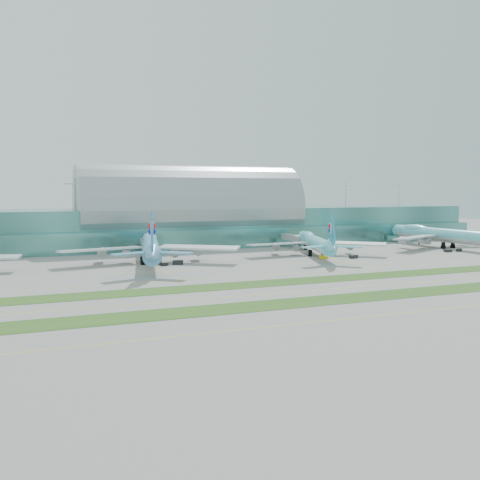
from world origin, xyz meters
name	(u,v)px	position (x,y,z in m)	size (l,w,h in m)	color
ground	(303,282)	(0.00, 0.00, 0.00)	(700.00, 700.00, 0.00)	gray
terminal	(190,219)	(0.01, 128.79, 14.23)	(340.00, 69.10, 36.00)	#3D7A75
grass_strip_near	(351,298)	(0.00, -28.00, 0.04)	(420.00, 12.00, 0.08)	#2D591E
grass_strip_far	(300,281)	(0.00, 2.00, 0.04)	(420.00, 12.00, 0.08)	#2D591E
taxiline_a	(397,313)	(0.00, -48.00, 0.01)	(420.00, 0.35, 0.01)	yellow
taxiline_b	(325,289)	(0.00, -14.00, 0.01)	(420.00, 0.35, 0.01)	yellow
taxiline_c	(278,274)	(0.00, 18.00, 0.01)	(420.00, 0.35, 0.01)	yellow
taxiline_d	(254,266)	(0.00, 40.00, 0.01)	(420.00, 0.35, 0.01)	yellow
airliner_b	(151,246)	(-35.92, 64.00, 7.05)	(71.73, 82.47, 22.85)	#64AEDC
airliner_c	(315,242)	(40.10, 62.53, 6.21)	(61.29, 71.16, 20.13)	#6CE0EF
airliner_d	(441,234)	(117.87, 66.86, 7.04)	(72.94, 82.89, 22.81)	#66D1E0
gse_c	(164,264)	(-32.80, 53.78, 0.64)	(2.88, 1.75, 1.29)	black
gse_d	(178,262)	(-26.96, 54.74, 0.89)	(4.26, 1.74, 1.78)	black
gse_e	(324,257)	(36.92, 49.11, 0.81)	(3.73, 1.67, 1.62)	#D6C60C
gse_f	(353,257)	(50.04, 45.83, 0.75)	(3.59, 1.94, 1.50)	black
gse_g	(448,251)	(106.24, 49.41, 0.70)	(3.71, 1.82, 1.39)	black
gse_h	(459,250)	(112.75, 49.02, 0.68)	(2.87, 1.66, 1.37)	black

